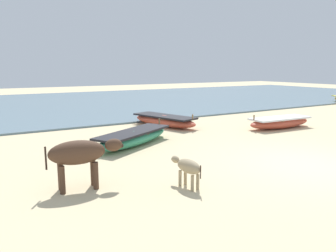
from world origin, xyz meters
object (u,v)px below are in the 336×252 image
at_px(cow_adult_dark, 80,154).
at_px(calf_near_dun, 188,167).
at_px(fishing_boat_1, 134,137).
at_px(fishing_boat_5, 164,120).
at_px(fishing_boat_2, 280,122).

distance_m(cow_adult_dark, calf_near_dun, 2.32).
bearing_deg(fishing_boat_1, calf_near_dun, -128.89).
xyz_separation_m(fishing_boat_1, cow_adult_dark, (-2.72, -3.16, 0.51)).
relative_size(fishing_boat_1, fishing_boat_5, 1.02).
xyz_separation_m(fishing_boat_2, fishing_boat_5, (-4.02, 2.96, 0.01)).
relative_size(fishing_boat_2, fishing_boat_5, 0.90).
bearing_deg(fishing_boat_1, fishing_boat_2, -32.96).
distance_m(fishing_boat_1, fishing_boat_5, 3.73).
distance_m(fishing_boat_2, calf_near_dun, 8.36).
relative_size(fishing_boat_2, cow_adult_dark, 1.95).
bearing_deg(cow_adult_dark, fishing_boat_2, 22.91).
distance_m(fishing_boat_5, cow_adult_dark, 7.91).
xyz_separation_m(fishing_boat_2, cow_adult_dark, (-9.44, -2.77, 0.51)).
bearing_deg(fishing_boat_5, fishing_boat_1, -63.04).
bearing_deg(cow_adult_dark, calf_near_dun, -21.77).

